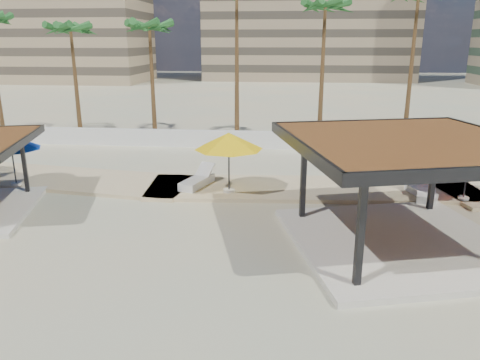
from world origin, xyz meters
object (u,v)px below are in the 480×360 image
object	(u,v)px
umbrella_a	(11,143)
umbrella_c	(470,155)
lounger_a	(197,181)
lounger_b	(426,193)
pavilion_central	(405,183)
lounger_c	(420,191)

from	to	relation	value
umbrella_a	umbrella_c	xyz separation A→B (m)	(21.31, -0.00, -0.09)
umbrella_c	lounger_a	xyz separation A→B (m)	(-12.34, 0.81, -1.84)
umbrella_c	lounger_b	world-z (taller)	umbrella_c
lounger_a	lounger_b	xyz separation A→B (m)	(10.71, -0.76, -0.00)
pavilion_central	lounger_a	xyz separation A→B (m)	(-8.45, 5.79, -1.94)
lounger_a	lounger_c	xyz separation A→B (m)	(10.56, -0.32, -0.05)
umbrella_a	lounger_c	xyz separation A→B (m)	(19.53, 0.49, -1.98)
lounger_c	lounger_a	bearing A→B (deg)	69.61
umbrella_c	lounger_b	distance (m)	2.46
lounger_b	lounger_c	size ratio (longest dim) A/B	1.28
pavilion_central	lounger_b	size ratio (longest dim) A/B	3.78
pavilion_central	lounger_c	distance (m)	6.19
pavilion_central	lounger_c	xyz separation A→B (m)	(2.11, 5.47, -1.99)
lounger_a	lounger_b	distance (m)	10.74
umbrella_a	umbrella_c	world-z (taller)	umbrella_a
pavilion_central	lounger_b	xyz separation A→B (m)	(2.26, 5.03, -1.94)
lounger_a	lounger_c	distance (m)	10.57
lounger_b	lounger_c	distance (m)	0.46
pavilion_central	lounger_b	world-z (taller)	pavilion_central
pavilion_central	umbrella_a	distance (m)	18.12
umbrella_a	lounger_b	xyz separation A→B (m)	(19.68, 0.05, -1.93)
lounger_a	umbrella_c	bearing A→B (deg)	-75.73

